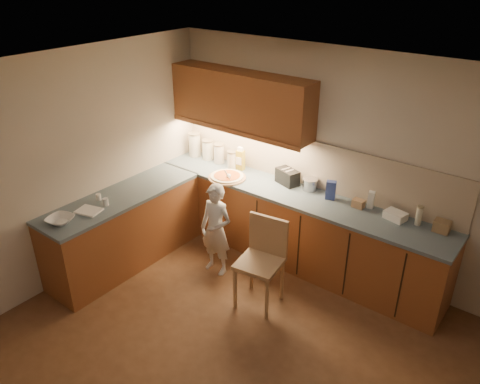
{
  "coord_description": "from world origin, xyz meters",
  "views": [
    {
      "loc": [
        2.13,
        -2.58,
        3.43
      ],
      "look_at": [
        -0.8,
        1.2,
        1.0
      ],
      "focal_mm": 35.0,
      "sensor_mm": 36.0,
      "label": 1
    }
  ],
  "objects_px": {
    "pizza_on_board": "(227,177)",
    "toaster": "(287,177)",
    "child": "(216,230)",
    "wooden_chair": "(263,256)",
    "oil_jug": "(240,159)"
  },
  "relations": [
    {
      "from": "pizza_on_board",
      "to": "toaster",
      "type": "bearing_deg",
      "value": 26.11
    },
    {
      "from": "pizza_on_board",
      "to": "child",
      "type": "bearing_deg",
      "value": -62.37
    },
    {
      "from": "wooden_chair",
      "to": "oil_jug",
      "type": "bearing_deg",
      "value": 128.31
    },
    {
      "from": "child",
      "to": "wooden_chair",
      "type": "bearing_deg",
      "value": -10.5
    },
    {
      "from": "child",
      "to": "wooden_chair",
      "type": "relative_size",
      "value": 1.15
    },
    {
      "from": "pizza_on_board",
      "to": "child",
      "type": "height_order",
      "value": "child"
    },
    {
      "from": "pizza_on_board",
      "to": "oil_jug",
      "type": "distance_m",
      "value": 0.34
    },
    {
      "from": "oil_jug",
      "to": "toaster",
      "type": "xyz_separation_m",
      "value": [
        0.72,
        0.01,
        -0.05
      ]
    },
    {
      "from": "oil_jug",
      "to": "child",
      "type": "bearing_deg",
      "value": -69.2
    },
    {
      "from": "wooden_chair",
      "to": "oil_jug",
      "type": "height_order",
      "value": "oil_jug"
    },
    {
      "from": "child",
      "to": "toaster",
      "type": "relative_size",
      "value": 3.48
    },
    {
      "from": "oil_jug",
      "to": "pizza_on_board",
      "type": "bearing_deg",
      "value": -83.5
    },
    {
      "from": "toaster",
      "to": "pizza_on_board",
      "type": "bearing_deg",
      "value": -135.91
    },
    {
      "from": "oil_jug",
      "to": "toaster",
      "type": "relative_size",
      "value": 0.94
    },
    {
      "from": "pizza_on_board",
      "to": "child",
      "type": "xyz_separation_m",
      "value": [
        0.31,
        -0.6,
        -0.37
      ]
    }
  ]
}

